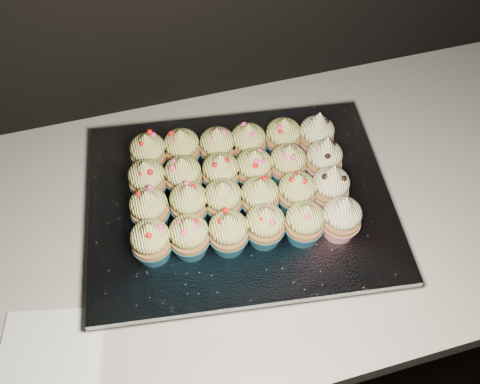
# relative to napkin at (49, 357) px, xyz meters

# --- Properties ---
(cabinet) EXTENTS (2.40, 0.60, 0.86)m
(cabinet) POSITION_rel_napkin_xyz_m (0.32, 0.17, -0.47)
(cabinet) COLOR black
(cabinet) RESTS_ON ground
(worktop) EXTENTS (2.44, 0.64, 0.04)m
(worktop) POSITION_rel_napkin_xyz_m (0.32, 0.17, -0.02)
(worktop) COLOR silver
(worktop) RESTS_ON cabinet
(napkin) EXTENTS (0.18, 0.18, 0.00)m
(napkin) POSITION_rel_napkin_xyz_m (0.00, 0.00, 0.00)
(napkin) COLOR white
(napkin) RESTS_ON worktop
(baking_tray) EXTENTS (0.51, 0.42, 0.02)m
(baking_tray) POSITION_rel_napkin_xyz_m (0.34, 0.18, 0.01)
(baking_tray) COLOR black
(baking_tray) RESTS_ON worktop
(foil_lining) EXTENTS (0.56, 0.46, 0.01)m
(foil_lining) POSITION_rel_napkin_xyz_m (0.34, 0.18, 0.03)
(foil_lining) COLOR silver
(foil_lining) RESTS_ON baking_tray
(cupcake_0) EXTENTS (0.06, 0.06, 0.08)m
(cupcake_0) POSITION_rel_napkin_xyz_m (0.18, 0.11, 0.07)
(cupcake_0) COLOR navy
(cupcake_0) RESTS_ON foil_lining
(cupcake_1) EXTENTS (0.06, 0.06, 0.08)m
(cupcake_1) POSITION_rel_napkin_xyz_m (0.24, 0.10, 0.07)
(cupcake_1) COLOR navy
(cupcake_1) RESTS_ON foil_lining
(cupcake_2) EXTENTS (0.06, 0.06, 0.08)m
(cupcake_2) POSITION_rel_napkin_xyz_m (0.30, 0.09, 0.07)
(cupcake_2) COLOR navy
(cupcake_2) RESTS_ON foil_lining
(cupcake_3) EXTENTS (0.06, 0.06, 0.08)m
(cupcake_3) POSITION_rel_napkin_xyz_m (0.35, 0.09, 0.07)
(cupcake_3) COLOR navy
(cupcake_3) RESTS_ON foil_lining
(cupcake_4) EXTENTS (0.06, 0.06, 0.08)m
(cupcake_4) POSITION_rel_napkin_xyz_m (0.41, 0.08, 0.07)
(cupcake_4) COLOR navy
(cupcake_4) RESTS_ON foil_lining
(cupcake_5) EXTENTS (0.06, 0.06, 0.10)m
(cupcake_5) POSITION_rel_napkin_xyz_m (0.47, 0.07, 0.07)
(cupcake_5) COLOR red
(cupcake_5) RESTS_ON foil_lining
(cupcake_6) EXTENTS (0.06, 0.06, 0.08)m
(cupcake_6) POSITION_rel_napkin_xyz_m (0.19, 0.17, 0.07)
(cupcake_6) COLOR navy
(cupcake_6) RESTS_ON foil_lining
(cupcake_7) EXTENTS (0.06, 0.06, 0.08)m
(cupcake_7) POSITION_rel_napkin_xyz_m (0.25, 0.16, 0.07)
(cupcake_7) COLOR navy
(cupcake_7) RESTS_ON foil_lining
(cupcake_8) EXTENTS (0.06, 0.06, 0.08)m
(cupcake_8) POSITION_rel_napkin_xyz_m (0.30, 0.15, 0.07)
(cupcake_8) COLOR navy
(cupcake_8) RESTS_ON foil_lining
(cupcake_9) EXTENTS (0.06, 0.06, 0.08)m
(cupcake_9) POSITION_rel_napkin_xyz_m (0.36, 0.14, 0.07)
(cupcake_9) COLOR navy
(cupcake_9) RESTS_ON foil_lining
(cupcake_10) EXTENTS (0.06, 0.06, 0.08)m
(cupcake_10) POSITION_rel_napkin_xyz_m (0.42, 0.14, 0.07)
(cupcake_10) COLOR navy
(cupcake_10) RESTS_ON foil_lining
(cupcake_11) EXTENTS (0.06, 0.06, 0.10)m
(cupcake_11) POSITION_rel_napkin_xyz_m (0.48, 0.13, 0.07)
(cupcake_11) COLOR red
(cupcake_11) RESTS_ON foil_lining
(cupcake_12) EXTENTS (0.06, 0.06, 0.08)m
(cupcake_12) POSITION_rel_napkin_xyz_m (0.19, 0.23, 0.07)
(cupcake_12) COLOR navy
(cupcake_12) RESTS_ON foil_lining
(cupcake_13) EXTENTS (0.06, 0.06, 0.08)m
(cupcake_13) POSITION_rel_napkin_xyz_m (0.25, 0.22, 0.07)
(cupcake_13) COLOR navy
(cupcake_13) RESTS_ON foil_lining
(cupcake_14) EXTENTS (0.06, 0.06, 0.08)m
(cupcake_14) POSITION_rel_napkin_xyz_m (0.31, 0.21, 0.07)
(cupcake_14) COLOR navy
(cupcake_14) RESTS_ON foil_lining
(cupcake_15) EXTENTS (0.06, 0.06, 0.08)m
(cupcake_15) POSITION_rel_napkin_xyz_m (0.37, 0.20, 0.07)
(cupcake_15) COLOR navy
(cupcake_15) RESTS_ON foil_lining
(cupcake_16) EXTENTS (0.06, 0.06, 0.08)m
(cupcake_16) POSITION_rel_napkin_xyz_m (0.43, 0.20, 0.07)
(cupcake_16) COLOR navy
(cupcake_16) RESTS_ON foil_lining
(cupcake_17) EXTENTS (0.06, 0.06, 0.10)m
(cupcake_17) POSITION_rel_napkin_xyz_m (0.49, 0.19, 0.07)
(cupcake_17) COLOR red
(cupcake_17) RESTS_ON foil_lining
(cupcake_18) EXTENTS (0.06, 0.06, 0.08)m
(cupcake_18) POSITION_rel_napkin_xyz_m (0.21, 0.28, 0.07)
(cupcake_18) COLOR navy
(cupcake_18) RESTS_ON foil_lining
(cupcake_19) EXTENTS (0.06, 0.06, 0.08)m
(cupcake_19) POSITION_rel_napkin_xyz_m (0.26, 0.28, 0.07)
(cupcake_19) COLOR navy
(cupcake_19) RESTS_ON foil_lining
(cupcake_20) EXTENTS (0.06, 0.06, 0.08)m
(cupcake_20) POSITION_rel_napkin_xyz_m (0.32, 0.27, 0.07)
(cupcake_20) COLOR navy
(cupcake_20) RESTS_ON foil_lining
(cupcake_21) EXTENTS (0.06, 0.06, 0.08)m
(cupcake_21) POSITION_rel_napkin_xyz_m (0.38, 0.26, 0.07)
(cupcake_21) COLOR navy
(cupcake_21) RESTS_ON foil_lining
(cupcake_22) EXTENTS (0.06, 0.06, 0.08)m
(cupcake_22) POSITION_rel_napkin_xyz_m (0.44, 0.26, 0.07)
(cupcake_22) COLOR navy
(cupcake_22) RESTS_ON foil_lining
(cupcake_23) EXTENTS (0.06, 0.06, 0.10)m
(cupcake_23) POSITION_rel_napkin_xyz_m (0.50, 0.24, 0.07)
(cupcake_23) COLOR red
(cupcake_23) RESTS_ON foil_lining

